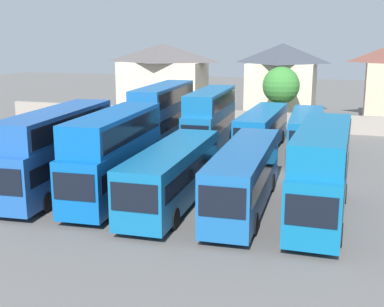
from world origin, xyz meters
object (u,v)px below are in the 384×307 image
object	(u,v)px
tree_left_of_lot	(281,86)
bus_6	(163,112)
bus_4	(244,174)
bus_9	(306,132)
house_terrace_left	(163,77)
bus_1	(57,147)
bus_2	(114,152)
bus_3	(172,173)
bus_8	(262,128)
house_terrace_centre	(282,79)
bus_7	(210,116)
bus_5	(321,168)

from	to	relation	value
tree_left_of_lot	bus_6	bearing A→B (deg)	-124.44
bus_4	bus_9	world-z (taller)	bus_4
house_terrace_left	bus_1	bearing A→B (deg)	-80.71
bus_1	tree_left_of_lot	distance (m)	28.88
bus_2	bus_9	bearing A→B (deg)	143.67
bus_3	bus_9	xyz separation A→B (m)	(6.09, 14.83, -0.00)
bus_6	tree_left_of_lot	size ratio (longest dim) A/B	1.90
bus_1	bus_4	bearing A→B (deg)	86.42
bus_6	bus_8	distance (m)	8.65
house_terrace_left	tree_left_of_lot	bearing A→B (deg)	-24.20
bus_6	bus_9	world-z (taller)	bus_6
bus_9	tree_left_of_lot	size ratio (longest dim) A/B	1.69
bus_2	house_terrace_left	distance (m)	35.77
bus_2	tree_left_of_lot	bearing A→B (deg)	164.81
house_terrace_left	tree_left_of_lot	size ratio (longest dim) A/B	1.72
house_terrace_left	house_terrace_centre	size ratio (longest dim) A/B	1.26
bus_8	bus_9	bearing A→B (deg)	81.75
bus_8	house_terrace_left	world-z (taller)	house_terrace_left
bus_3	bus_4	world-z (taller)	bus_4
bus_7	house_terrace_left	world-z (taller)	house_terrace_left
bus_3	bus_7	world-z (taller)	bus_7
bus_9	tree_left_of_lot	world-z (taller)	tree_left_of_lot
bus_9	house_terrace_left	world-z (taller)	house_terrace_left
bus_3	bus_8	xyz separation A→B (m)	(2.48, 15.42, -0.01)
bus_1	bus_4	xyz separation A→B (m)	(11.49, 0.02, -0.82)
bus_7	house_terrace_centre	world-z (taller)	house_terrace_centre
bus_2	bus_6	xyz separation A→B (m)	(-2.55, 15.18, 0.05)
bus_8	tree_left_of_lot	world-z (taller)	tree_left_of_lot
bus_1	tree_left_of_lot	size ratio (longest dim) A/B	1.89
bus_7	house_terrace_centre	bearing A→B (deg)	168.52
bus_3	bus_8	distance (m)	15.62
bus_1	house_terrace_left	distance (m)	34.53
bus_9	bus_6	bearing A→B (deg)	-95.23
bus_8	bus_5	bearing A→B (deg)	20.92
bus_2	bus_6	world-z (taller)	bus_6
bus_7	bus_2	bearing A→B (deg)	-8.81
bus_8	bus_2	bearing A→B (deg)	-20.43
bus_9	bus_2	bearing A→B (deg)	-36.32
bus_6	house_terrace_centre	size ratio (longest dim) A/B	1.40
bus_6	bus_1	bearing A→B (deg)	-8.06
bus_2	bus_9	size ratio (longest dim) A/B	0.98
bus_4	house_terrace_centre	xyz separation A→B (m)	(-2.49, 34.71, 2.29)
bus_9	bus_8	bearing A→B (deg)	-102.40
bus_3	bus_7	size ratio (longest dim) A/B	1.11
bus_2	house_terrace_centre	xyz separation A→B (m)	(5.02, 35.14, 1.43)
bus_4	bus_9	bearing A→B (deg)	169.72
bus_2	house_terrace_centre	size ratio (longest dim) A/B	1.22
bus_4	bus_7	size ratio (longest dim) A/B	1.16
bus_4	bus_7	world-z (taller)	bus_7
bus_1	house_terrace_centre	bearing A→B (deg)	161.80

